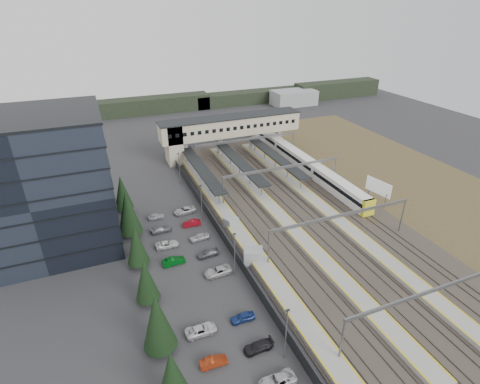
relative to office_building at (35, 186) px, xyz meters
name	(u,v)px	position (x,y,z in m)	size (l,w,h in m)	color
ground	(259,239)	(36.00, -12.00, -12.19)	(220.00, 220.00, 0.00)	#2B2B2D
office_building	(35,186)	(0.00, 0.00, 0.00)	(24.30, 18.30, 24.30)	#333C4D
conifer_row	(140,256)	(14.00, -15.86, -7.36)	(4.42, 49.82, 9.50)	black
car_park	(201,268)	(23.18, -16.95, -11.58)	(10.55, 44.81, 1.28)	maroon
lampposts	(216,224)	(28.00, -10.75, -7.86)	(0.50, 53.25, 8.07)	slate
fence	(217,228)	(29.50, -7.00, -11.19)	(0.08, 90.00, 2.00)	#26282B
relay_cabin_near	(253,256)	(32.09, -18.13, -10.84)	(3.86, 3.34, 2.70)	gray
relay_cabin_far	(231,222)	(32.52, -6.39, -11.09)	(2.98, 2.75, 2.21)	gray
rail_corridor	(290,215)	(45.34, -7.00, -11.90)	(34.00, 90.00, 0.92)	#37312A
canopies	(240,162)	(43.00, 15.00, -8.27)	(23.10, 30.00, 3.28)	black
footbridge	(222,129)	(43.70, 30.00, -4.26)	(40.40, 6.40, 11.20)	tan
gantries	(308,192)	(48.00, -9.00, -6.20)	(28.40, 62.28, 7.17)	slate
train	(297,158)	(60.00, 15.71, -10.17)	(2.82, 58.86, 3.55)	white
billboard	(378,188)	(65.61, -9.07, -8.49)	(1.43, 6.26, 5.47)	slate
scrub_east	(421,187)	(81.00, -7.00, -12.16)	(34.00, 120.00, 0.06)	#484122
treeline_far	(218,101)	(59.81, 80.28, -9.24)	(170.00, 19.00, 7.00)	black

